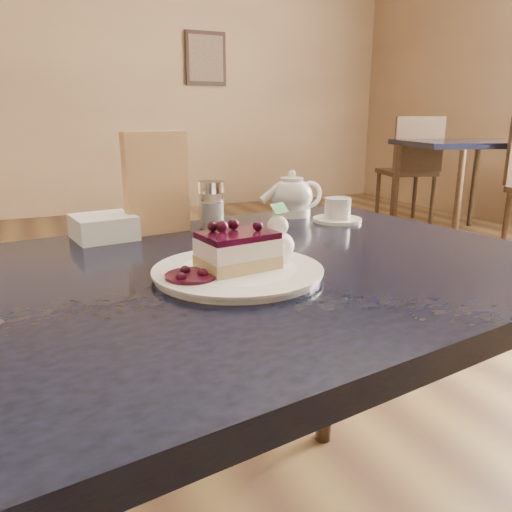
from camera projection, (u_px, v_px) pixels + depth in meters
name	position (u px, v px, depth m)	size (l,w,h in m)	color
main_table	(224.00, 311.00, 0.85)	(1.28, 0.95, 0.74)	black
dessert_plate	(238.00, 272.00, 0.79)	(0.26, 0.26, 0.01)	white
cheesecake_slice	(238.00, 251.00, 0.78)	(0.13, 0.10, 0.06)	#E0C781
whipped_cream	(278.00, 245.00, 0.84)	(0.06, 0.06, 0.05)	white
berry_sauce	(191.00, 276.00, 0.74)	(0.08, 0.08, 0.01)	#360A19
tea_set	(300.00, 200.00, 1.26)	(0.23, 0.23, 0.10)	white
menu_card	(156.00, 183.00, 1.06)	(0.14, 0.03, 0.22)	beige
sugar_shaker	(212.00, 205.00, 1.11)	(0.06, 0.06, 0.11)	white
napkin_stack	(104.00, 227.00, 1.03)	(0.12, 0.12, 0.05)	white
bg_table_far_right	(462.00, 229.00, 4.20)	(1.28, 1.95, 1.30)	black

